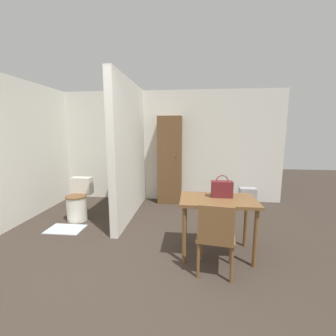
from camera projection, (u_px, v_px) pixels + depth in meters
The scene contains 11 objects.
ground_plane at pixel (113, 304), 2.10m from camera, with size 16.00×16.00×0.00m, color #382D26.
wall_back at pixel (161, 146), 5.22m from camera, with size 5.48×0.12×2.50m.
wall_left at pixel (11, 152), 3.76m from camera, with size 0.12×4.32×2.50m.
partition_wall at pixel (130, 150), 4.19m from camera, with size 0.12×2.05×2.50m.
dining_table at pixel (218, 207), 2.87m from camera, with size 0.96×0.60×0.76m.
wooden_chair at pixel (216, 235), 2.48m from camera, with size 0.47×0.47×0.85m.
toilet at pixel (78, 201), 4.11m from camera, with size 0.38×0.51×0.75m.
handbag at pixel (222, 189), 2.90m from camera, with size 0.27×0.12×0.29m.
wooden_cabinet at pixel (170, 160), 4.99m from camera, with size 0.52×0.37×1.92m.
bath_mat at pixel (66, 229), 3.70m from camera, with size 0.58×0.39×0.01m.
space_heater at pixel (247, 198), 4.73m from camera, with size 0.34×0.20×0.43m.
Camera 1 is at (0.71, -1.80, 1.61)m, focal length 24.00 mm.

